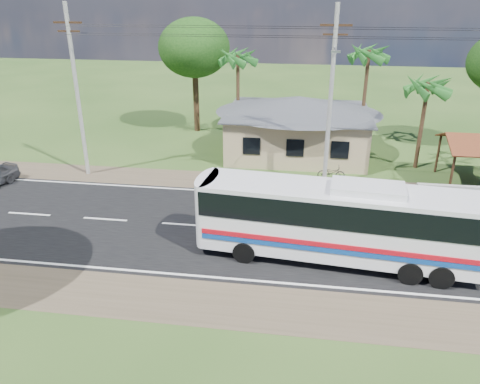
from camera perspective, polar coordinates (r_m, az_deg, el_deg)
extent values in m
plane|color=#264318|center=(24.66, 3.45, -4.73)|extent=(120.00, 120.00, 0.00)
cube|color=black|center=(24.66, 3.45, -4.71)|extent=(120.00, 10.00, 0.02)
cube|color=brown|center=(30.53, 4.54, 1.01)|extent=(120.00, 3.00, 0.01)
cube|color=brown|center=(19.20, 1.65, -13.83)|extent=(120.00, 3.00, 0.01)
cube|color=silver|center=(28.87, 4.28, -0.31)|extent=(120.00, 0.15, 0.01)
cube|color=silver|center=(20.64, 2.26, -10.79)|extent=(120.00, 0.15, 0.01)
cube|color=silver|center=(24.65, 3.45, -4.67)|extent=(120.00, 0.15, 0.01)
cube|color=tan|center=(36.11, 6.97, 7.17)|extent=(10.00, 8.00, 3.20)
cube|color=#4C4F54|center=(35.69, 7.10, 9.71)|extent=(10.60, 8.60, 0.10)
pyramid|color=#4C4F54|center=(35.43, 7.19, 11.51)|extent=(12.40, 10.00, 1.20)
cube|color=black|center=(32.44, 1.41, 5.63)|extent=(1.20, 0.08, 1.20)
cube|color=black|center=(32.24, 6.74, 5.36)|extent=(1.20, 0.08, 1.20)
cube|color=black|center=(32.31, 12.07, 5.04)|extent=(1.20, 0.08, 1.20)
cylinder|color=#372314|center=(31.53, 24.44, 2.16)|extent=(0.16, 0.16, 2.60)
cylinder|color=#372314|center=(34.80, 22.99, 4.29)|extent=(0.16, 0.16, 2.60)
cube|color=#9E9E99|center=(31.24, 26.95, -0.19)|extent=(7.00, 0.30, 0.90)
cylinder|color=#9E9E99|center=(32.36, -19.22, 11.27)|extent=(0.26, 0.26, 11.00)
cube|color=#372314|center=(31.82, -20.29, 18.82)|extent=(1.80, 0.12, 0.12)
cube|color=#372314|center=(31.86, -20.16, 17.93)|extent=(1.40, 0.10, 0.10)
cylinder|color=#9E9E99|center=(28.87, 10.95, 10.79)|extent=(0.26, 0.26, 11.00)
cube|color=#372314|center=(28.27, 11.64, 19.31)|extent=(1.80, 0.12, 0.12)
cube|color=#372314|center=(28.31, 11.56, 18.30)|extent=(1.40, 0.10, 0.10)
cylinder|color=gray|center=(27.38, 11.52, 16.66)|extent=(0.08, 2.00, 0.08)
cube|color=gray|center=(26.39, 11.61, 16.41)|extent=(0.50, 0.18, 0.12)
cylinder|color=black|center=(29.03, -5.30, 19.36)|extent=(16.00, 0.02, 0.02)
cylinder|color=black|center=(29.60, 26.92, 17.16)|extent=(15.00, 0.02, 0.02)
cylinder|color=#47301E|center=(34.70, 21.25, 7.47)|extent=(0.28, 0.28, 6.00)
cylinder|color=#47301E|center=(38.25, 14.89, 10.81)|extent=(0.28, 0.28, 7.50)
cylinder|color=#47301E|center=(38.96, -0.25, 11.42)|extent=(0.28, 0.28, 7.00)
cylinder|color=#47301E|center=(41.75, -5.38, 11.40)|extent=(0.50, 0.50, 5.95)
ellipsoid|color=#13350E|center=(41.09, -5.61, 17.10)|extent=(6.00, 6.00, 4.92)
cube|color=silver|center=(21.61, 12.10, -3.49)|extent=(12.68, 3.76, 3.12)
cube|color=black|center=(21.28, 12.27, -1.61)|extent=(12.74, 3.83, 1.14)
cube|color=black|center=(22.34, -3.97, -0.88)|extent=(0.35, 2.40, 1.87)
cube|color=#A90A16|center=(20.71, 11.80, -6.52)|extent=(12.23, 1.20, 0.23)
cube|color=navy|center=(20.84, 11.74, -7.14)|extent=(12.23, 1.20, 0.23)
cube|color=silver|center=(20.93, 15.33, 0.44)|extent=(3.27, 1.95, 0.31)
cylinder|color=black|center=(21.71, 0.51, -7.33)|extent=(1.07, 0.46, 1.04)
cylinder|color=black|center=(23.75, 1.84, -4.45)|extent=(1.07, 0.46, 1.04)
cylinder|color=black|center=(21.51, 20.03, -9.25)|extent=(1.07, 0.46, 1.04)
cylinder|color=black|center=(23.57, 19.54, -6.16)|extent=(1.07, 0.46, 1.04)
cylinder|color=black|center=(21.73, 23.32, -9.47)|extent=(1.07, 0.46, 1.04)
cylinder|color=black|center=(23.76, 22.54, -6.40)|extent=(1.07, 0.46, 1.04)
imported|color=black|center=(31.61, 11.05, 2.33)|extent=(1.81, 0.67, 0.94)
imported|color=navy|center=(28.32, 18.88, -0.37)|extent=(0.68, 0.57, 1.59)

